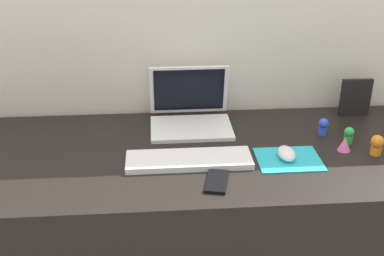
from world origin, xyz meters
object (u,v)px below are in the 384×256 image
Objects in this scene: cell_phone at (217,181)px; toy_figurine_pink at (344,144)px; mouse at (286,153)px; toy_figurine_green at (349,135)px; picture_frame at (355,97)px; keyboard at (189,160)px; laptop at (190,111)px; toy_figurine_orange at (377,144)px; toy_figurine_blue at (323,126)px.

toy_figurine_pink reaches higher than cell_phone.
toy_figurine_green is (0.25, 0.10, 0.01)m from mouse.
toy_figurine_pink is (-0.14, -0.29, -0.05)m from picture_frame.
keyboard is 4.27× the size of mouse.
toy_figurine_pink reaches higher than keyboard.
toy_figurine_green is at bearing -114.57° from picture_frame.
laptop reaches higher than toy_figurine_pink.
toy_figurine_green is at bearing 21.35° from mouse.
picture_frame reaches higher than toy_figurine_green.
toy_figurine_pink is 0.10m from toy_figurine_orange.
toy_figurine_blue is (-0.07, 0.08, 0.00)m from toy_figurine_green.
cell_phone is at bearing -165.97° from toy_figurine_orange.
keyboard is at bearing -175.34° from toy_figurine_pink.
toy_figurine_orange is 0.21m from toy_figurine_blue.
toy_figurine_pink is at bearing -75.32° from toy_figurine_blue.
toy_figurine_pink is (0.54, 0.04, 0.02)m from keyboard.
toy_figurine_green is 0.06m from toy_figurine_pink.
picture_frame is (0.60, 0.46, 0.07)m from cell_phone.
picture_frame reaches higher than keyboard.
keyboard reaches higher than cell_phone.
picture_frame is 3.00× the size of toy_figurine_pink.
laptop reaches higher than picture_frame.
laptop reaches higher than cell_phone.
toy_figurine_green is at bearing 9.50° from keyboard.
laptop is at bearing 153.28° from toy_figurine_pink.
mouse is (0.30, -0.30, -0.03)m from laptop.
laptop is 4.89× the size of toy_figurine_green.
toy_figurine_blue reaches higher than toy_figurine_pink.
laptop is 3.12× the size of mouse.
toy_figurine_green is 0.10m from toy_figurine_blue.
toy_figurine_blue is at bearing 128.12° from toy_figurine_orange.
picture_frame is 0.24m from toy_figurine_blue.
laptop reaches higher than keyboard.
picture_frame is 2.44× the size of toy_figurine_green.
toy_figurine_pink is at bearing -116.14° from picture_frame.
toy_figurine_orange is (0.56, 0.14, 0.03)m from cell_phone.
picture_frame is at bearing 2.81° from laptop.
cell_phone is at bearing -60.16° from keyboard.
toy_figurine_green is 0.87× the size of toy_figurine_orange.
toy_figurine_blue is (0.48, -0.13, -0.02)m from laptop.
laptop reaches higher than toy_figurine_orange.
toy_figurine_pink is at bearing 4.66° from keyboard.
picture_frame reaches higher than toy_figurine_blue.
toy_figurine_green is at bearing -20.68° from laptop.
keyboard is at bearing -170.50° from toy_figurine_green.
picture_frame is 0.33m from toy_figurine_orange.
toy_figurine_blue is at bearing 44.10° from mouse.
mouse is at bearing 41.00° from cell_phone.
keyboard is 0.63m from toy_figurine_orange.
picture_frame is at bearing 63.86° from toy_figurine_pink.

